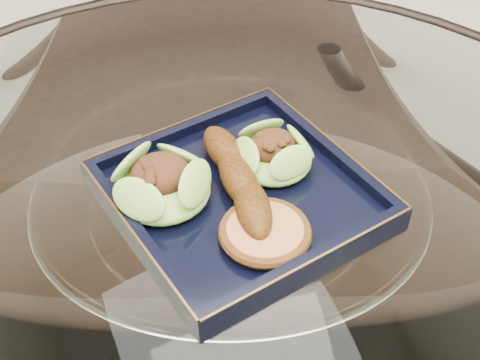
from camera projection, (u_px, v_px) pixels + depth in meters
name	position (u px, v px, depth m)	size (l,w,h in m)	color
dining_table	(232.00, 308.00, 0.87)	(1.13, 1.13, 0.77)	white
dining_chair	(213.00, 77.00, 1.26)	(0.60, 0.60, 1.06)	black
navy_plate	(240.00, 199.00, 0.77)	(0.27, 0.27, 0.02)	black
lettuce_wrap_left	(162.00, 186.00, 0.74)	(0.11, 0.11, 0.04)	#69A830
lettuce_wrap_right	(273.00, 156.00, 0.78)	(0.09, 0.09, 0.03)	#689E2D
roasted_plantain	(238.00, 178.00, 0.75)	(0.18, 0.04, 0.03)	#66330A
crumb_patty	(265.00, 234.00, 0.70)	(0.09, 0.09, 0.02)	#C27940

